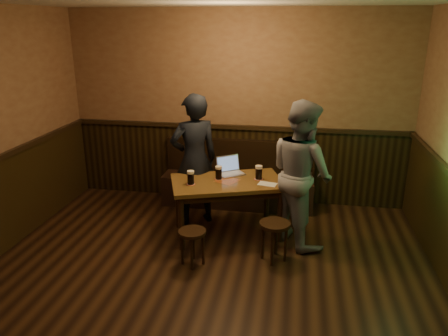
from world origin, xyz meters
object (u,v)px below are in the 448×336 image
pint_left (191,177)px  person_grey (301,173)px  pint_right (259,172)px  person_suit (194,160)px  stool_right (275,230)px  bench (238,184)px  stool_left (192,237)px  pub_table (227,188)px  laptop (230,169)px  pint_mid (219,173)px

pint_left → person_grey: 1.33m
pint_right → person_suit: bearing=168.3°
stool_right → pint_left: pint_left is taller
bench → stool_left: (-0.26, -1.79, 0.02)m
bench → pub_table: bench is taller
pint_left → laptop: 0.62m
stool_left → person_suit: person_suit is taller
stool_left → person_grey: 1.51m
stool_right → pub_table: bearing=139.1°
stool_right → pint_mid: bearing=141.7°
pint_left → stool_left: bearing=-75.5°
pint_right → person_grey: 0.54m
pub_table → pint_left: (-0.41, -0.20, 0.18)m
pint_mid → bench: bearing=83.1°
pint_mid → person_grey: 1.02m
laptop → person_grey: size_ratio=0.23×
stool_right → person_grey: person_grey is taller
person_grey → stool_right: bearing=118.6°
pint_right → laptop: (-0.39, 0.15, -0.03)m
bench → stool_right: 1.67m
stool_right → pint_left: size_ratio=2.69×
bench → pint_right: bench is taller
pint_right → laptop: laptop is taller
person_suit → pub_table: bearing=117.1°
person_grey → pint_mid: bearing=52.0°
pub_table → pint_mid: pint_mid is taller
bench → pint_mid: 1.08m
person_grey → stool_left: bearing=89.3°
pub_table → person_grey: size_ratio=0.87×
stool_right → person_grey: size_ratio=0.26×
stool_left → laptop: laptop is taller
pint_right → person_suit: 0.89m
pub_table → stool_right: 0.88m
pub_table → pint_right: bearing=-1.7°
pint_right → person_suit: size_ratio=0.10×
stool_left → person_grey: (1.16, 0.79, 0.55)m
bench → stool_right: bearing=-67.7°
pub_table → laptop: laptop is taller
laptop → person_grey: bearing=-52.2°
person_suit → laptop: bearing=145.8°
bench → stool_right: (0.63, -1.54, 0.06)m
stool_right → person_suit: (-1.12, 0.85, 0.51)m
pub_table → person_suit: 0.62m
stool_left → person_suit: bearing=101.7°
pint_mid → person_grey: (1.01, -0.05, 0.07)m
bench → pub_table: 1.04m
bench → pint_mid: (-0.11, -0.95, 0.50)m
laptop → stool_left: bearing=-137.8°
stool_right → pint_mid: 1.05m
pint_right → person_grey: bearing=-14.1°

